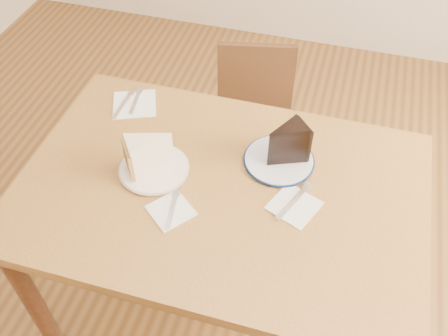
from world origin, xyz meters
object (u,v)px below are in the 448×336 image
at_px(chair_far, 253,128).
at_px(plate_cream, 154,169).
at_px(carrot_cake, 152,153).
at_px(chocolate_cake, 285,146).
at_px(table, 221,207).
at_px(plate_navy, 279,160).

distance_m(chair_far, plate_cream, 0.72).
xyz_separation_m(carrot_cake, chocolate_cake, (0.38, 0.13, 0.01)).
distance_m(plate_cream, chocolate_cake, 0.40).
height_order(table, plate_cream, plate_cream).
height_order(chair_far, plate_cream, plate_cream).
height_order(table, chair_far, chair_far).
xyz_separation_m(chair_far, chocolate_cake, (0.20, -0.47, 0.40)).
bearing_deg(chocolate_cake, plate_navy, 51.13).
xyz_separation_m(chair_far, plate_navy, (0.18, -0.47, 0.33)).
height_order(chair_far, plate_navy, plate_navy).
relative_size(plate_cream, carrot_cake, 1.54).
distance_m(table, chocolate_cake, 0.27).
bearing_deg(carrot_cake, chocolate_cake, 72.94).
bearing_deg(plate_navy, plate_cream, -158.53).
bearing_deg(carrot_cake, chair_far, 127.20).
height_order(plate_cream, chocolate_cake, chocolate_cake).
xyz_separation_m(plate_cream, plate_navy, (0.36, 0.14, 0.00)).
bearing_deg(plate_navy, chair_far, 111.15).
bearing_deg(chair_far, chocolate_cake, 100.32).
relative_size(table, plate_cream, 5.86).
relative_size(plate_navy, chocolate_cake, 1.76).
xyz_separation_m(plate_navy, chocolate_cake, (0.01, 0.00, 0.07)).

